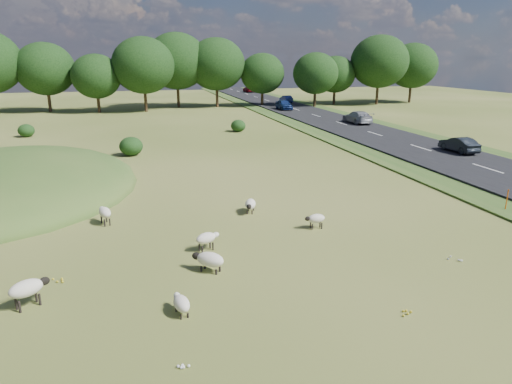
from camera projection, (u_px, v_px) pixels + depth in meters
ground at (185, 153)px, 38.45m from camera, size 160.00×160.00×0.00m
mound at (3, 189)px, 28.08m from camera, size 16.00×20.00×4.00m
road at (349, 127)px, 52.60m from camera, size 8.00×150.00×0.25m
treeline at (150, 66)px, 69.19m from camera, size 96.28×14.66×11.70m
shrubs at (134, 135)px, 43.17m from camera, size 23.20×14.05×1.55m
marker_post at (507, 200)px, 23.76m from camera, size 0.06×0.06×1.20m
sheep_0 at (181, 303)px, 14.21m from camera, size 0.63×1.10×0.61m
sheep_1 at (316, 219)px, 21.34m from camera, size 1.00×0.45×0.72m
sheep_2 at (209, 259)px, 17.06m from camera, size 1.30×1.16×0.77m
sheep_3 at (207, 238)px, 18.90m from camera, size 1.13×0.79×0.79m
sheep_4 at (27, 288)px, 14.56m from camera, size 1.32×1.06×0.94m
sheep_5 at (105, 212)px, 21.91m from camera, size 0.78×1.23×0.85m
sheep_6 at (250, 204)px, 23.60m from camera, size 0.87×1.29×0.71m
car_1 at (459, 145)px, 37.63m from camera, size 1.31×3.76×1.24m
car_2 at (357, 117)px, 54.42m from camera, size 2.02×4.97×1.44m
car_3 at (249, 89)px, 104.01m from camera, size 1.98×4.88×1.42m
car_4 at (286, 99)px, 79.29m from camera, size 1.32×3.79×1.25m
car_5 at (284, 105)px, 68.79m from camera, size 1.75×4.35×1.48m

